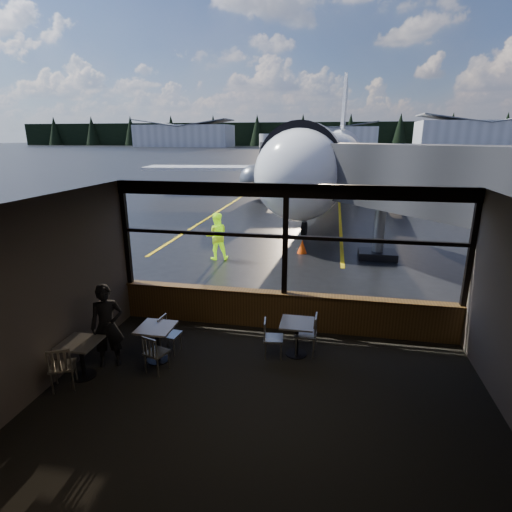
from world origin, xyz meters
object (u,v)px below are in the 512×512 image
(cafe_table_left, at_px, (82,359))
(chair_left_s, at_px, (63,367))
(chair_near_e, at_px, (306,334))
(chair_near_w, at_px, (273,339))
(chair_mid_w, at_px, (170,335))
(cafe_table_near, at_px, (297,339))
(chair_mid_s, at_px, (157,353))
(ground_crew, at_px, (216,236))
(cafe_table_mid, at_px, (157,344))
(passenger, at_px, (107,326))
(airliner, at_px, (331,123))
(cone_nose, at_px, (302,247))
(jet_bridge, at_px, (409,205))

(cafe_table_left, xyz_separation_m, chair_left_s, (-0.12, -0.39, 0.07))
(chair_near_e, bearing_deg, chair_near_w, 110.81)
(chair_near_w, xyz_separation_m, chair_mid_w, (-2.21, -0.22, -0.01))
(cafe_table_near, bearing_deg, chair_left_s, -154.05)
(chair_mid_s, distance_m, ground_crew, 7.71)
(cafe_table_mid, distance_m, passenger, 1.05)
(chair_near_w, height_order, ground_crew, ground_crew)
(chair_near_e, height_order, chair_near_w, chair_near_e)
(chair_mid_s, bearing_deg, chair_left_s, -132.62)
(cafe_table_mid, relative_size, chair_near_e, 0.84)
(airliner, xyz_separation_m, passenger, (-3.89, -24.04, -4.58))
(chair_near_w, relative_size, chair_mid_w, 1.03)
(cafe_table_near, bearing_deg, cone_nose, 93.66)
(chair_mid_s, bearing_deg, airliner, 100.48)
(ground_crew, bearing_deg, cafe_table_mid, 77.51)
(cafe_table_left, xyz_separation_m, chair_near_e, (4.17, 1.67, 0.09))
(chair_mid_w, height_order, ground_crew, ground_crew)
(chair_near_e, xyz_separation_m, ground_crew, (-3.83, 6.42, 0.43))
(chair_mid_s, xyz_separation_m, cone_nose, (2.15, 9.03, -0.14))
(chair_near_e, height_order, passenger, passenger)
(cafe_table_mid, distance_m, chair_mid_s, 0.41)
(jet_bridge, xyz_separation_m, cafe_table_left, (-7.16, -8.28, -1.88))
(chair_near_e, distance_m, chair_left_s, 4.76)
(passenger, bearing_deg, chair_near_e, -8.67)
(airliner, height_order, cafe_table_near, airliner)
(chair_mid_s, distance_m, passenger, 1.13)
(chair_mid_w, bearing_deg, cone_nose, 171.94)
(cafe_table_left, height_order, chair_near_e, chair_near_e)
(chair_left_s, bearing_deg, ground_crew, 60.40)
(passenger, bearing_deg, cone_nose, 45.02)
(cafe_table_mid, xyz_separation_m, passenger, (-0.88, -0.33, 0.48))
(chair_mid_w, bearing_deg, cafe_table_near, 105.07)
(cafe_table_mid, xyz_separation_m, chair_mid_s, (0.16, -0.38, 0.02))
(jet_bridge, bearing_deg, chair_mid_s, -126.68)
(cone_nose, bearing_deg, cafe_table_mid, -104.93)
(ground_crew, bearing_deg, jet_bridge, 162.57)
(cafe_table_near, distance_m, ground_crew, 7.45)
(chair_near_e, bearing_deg, airliner, 1.34)
(airliner, bearing_deg, cafe_table_near, -86.32)
(chair_near_e, height_order, chair_left_s, chair_near_e)
(jet_bridge, bearing_deg, chair_mid_w, -129.66)
(chair_near_e, distance_m, passenger, 4.07)
(passenger, xyz_separation_m, ground_crew, (0.04, 7.58, 0.02))
(jet_bridge, distance_m, cafe_table_mid, 9.74)
(cafe_table_near, xyz_separation_m, chair_left_s, (-4.10, -2.00, 0.07))
(chair_near_e, bearing_deg, passenger, 108.17)
(passenger, bearing_deg, cafe_table_near, -8.76)
(cafe_table_left, bearing_deg, chair_near_w, 22.22)
(cafe_table_near, xyz_separation_m, cafe_table_left, (-3.98, -1.60, -0.00))
(cafe_table_left, height_order, chair_mid_w, chair_mid_w)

